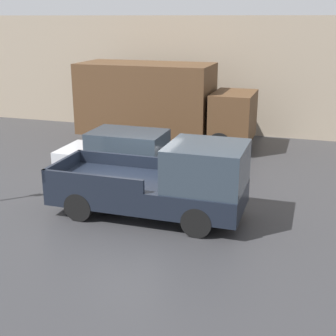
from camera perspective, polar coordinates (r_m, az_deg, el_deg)
ground_plane at (r=13.73m, az=-4.52°, el=-4.40°), size 60.00×60.00×0.00m
building_wall at (r=21.92m, az=4.80°, el=11.15°), size 28.00×0.15×5.27m
pickup_truck at (r=12.50m, az=-0.18°, el=-1.80°), size 5.23×2.10×2.12m
car at (r=15.74m, az=-5.18°, el=1.63°), size 4.49×1.90×1.61m
delivery_truck at (r=19.86m, az=-1.10°, el=8.09°), size 7.33×2.56×3.38m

